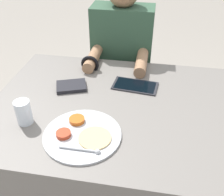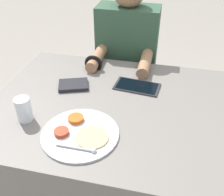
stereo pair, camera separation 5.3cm
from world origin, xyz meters
The scene contains 7 objects.
ground_plane centered at (0.00, 0.00, 0.00)m, with size 12.00×12.00×0.00m, color gray.
dining_table centered at (0.00, 0.00, 0.35)m, with size 1.24×0.94×0.70m.
thali_tray centered at (-0.10, -0.24, 0.71)m, with size 0.34×0.34×0.03m.
red_notebook centered at (-0.26, 0.11, 0.71)m, with size 0.19×0.16×0.02m.
tablet_device centered at (0.09, 0.18, 0.70)m, with size 0.25×0.16×0.01m.
person_diner centered at (-0.05, 0.63, 0.56)m, with size 0.41×0.48×1.19m.
drinking_glass centered at (-0.38, -0.20, 0.76)m, with size 0.07×0.07×0.12m.
Camera 1 is at (0.17, -1.03, 1.49)m, focal length 42.00 mm.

